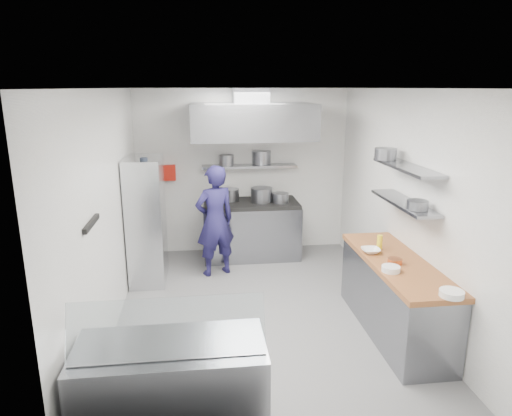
{
  "coord_description": "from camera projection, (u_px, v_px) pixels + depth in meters",
  "views": [
    {
      "loc": [
        -0.72,
        -5.24,
        2.81
      ],
      "look_at": [
        0.0,
        0.6,
        1.25
      ],
      "focal_mm": 32.0,
      "sensor_mm": 36.0,
      "label": 1
    }
  ],
  "objects": [
    {
      "name": "floor",
      "position": [
        262.0,
        314.0,
        5.83
      ],
      "size": [
        5.0,
        5.0,
        0.0
      ],
      "primitive_type": "plane",
      "color": "slate",
      "rests_on": "ground"
    },
    {
      "name": "ceiling",
      "position": [
        262.0,
        88.0,
        5.12
      ],
      "size": [
        5.0,
        5.0,
        0.0
      ],
      "primitive_type": "plane",
      "rotation": [
        3.14,
        0.0,
        0.0
      ],
      "color": "silver",
      "rests_on": "wall_back"
    },
    {
      "name": "wall_back",
      "position": [
        243.0,
        172.0,
        7.87
      ],
      "size": [
        3.6,
        2.8,
        0.02
      ],
      "primitive_type": "cube",
      "rotation": [
        1.57,
        0.0,
        0.0
      ],
      "color": "white",
      "rests_on": "floor"
    },
    {
      "name": "wall_front",
      "position": [
        312.0,
        303.0,
        3.08
      ],
      "size": [
        3.6,
        2.8,
        0.02
      ],
      "primitive_type": "cube",
      "rotation": [
        -1.57,
        0.0,
        0.0
      ],
      "color": "white",
      "rests_on": "floor"
    },
    {
      "name": "wall_left",
      "position": [
        108.0,
        214.0,
        5.26
      ],
      "size": [
        2.8,
        5.0,
        0.02
      ],
      "primitive_type": "cube",
      "rotation": [
        1.57,
        0.0,
        1.57
      ],
      "color": "white",
      "rests_on": "floor"
    },
    {
      "name": "wall_right",
      "position": [
        405.0,
        204.0,
        5.69
      ],
      "size": [
        2.8,
        5.0,
        0.02
      ],
      "primitive_type": "cube",
      "rotation": [
        1.57,
        0.0,
        -1.57
      ],
      "color": "white",
      "rests_on": "floor"
    },
    {
      "name": "gas_range",
      "position": [
        251.0,
        231.0,
        7.74
      ],
      "size": [
        1.6,
        0.8,
        0.9
      ],
      "primitive_type": "cube",
      "color": "gray",
      "rests_on": "floor"
    },
    {
      "name": "cooktop",
      "position": [
        251.0,
        203.0,
        7.62
      ],
      "size": [
        1.57,
        0.78,
        0.06
      ],
      "primitive_type": "cube",
      "color": "black",
      "rests_on": "gas_range"
    },
    {
      "name": "stock_pot_left",
      "position": [
        230.0,
        195.0,
        7.68
      ],
      "size": [
        0.31,
        0.31,
        0.2
      ],
      "primitive_type": "cylinder",
      "color": "slate",
      "rests_on": "cooktop"
    },
    {
      "name": "stock_pot_mid",
      "position": [
        262.0,
        195.0,
        7.58
      ],
      "size": [
        0.36,
        0.36,
        0.24
      ],
      "primitive_type": "cylinder",
      "color": "slate",
      "rests_on": "cooktop"
    },
    {
      "name": "stock_pot_right",
      "position": [
        281.0,
        198.0,
        7.55
      ],
      "size": [
        0.27,
        0.27,
        0.16
      ],
      "primitive_type": "cylinder",
      "color": "slate",
      "rests_on": "cooktop"
    },
    {
      "name": "over_range_shelf",
      "position": [
        249.0,
        166.0,
        7.7
      ],
      "size": [
        1.6,
        0.3,
        0.04
      ],
      "primitive_type": "cube",
      "color": "gray",
      "rests_on": "wall_back"
    },
    {
      "name": "shelf_pot_a",
      "position": [
        226.0,
        160.0,
        7.62
      ],
      "size": [
        0.24,
        0.24,
        0.18
      ],
      "primitive_type": "cylinder",
      "color": "slate",
      "rests_on": "over_range_shelf"
    },
    {
      "name": "shelf_pot_b",
      "position": [
        261.0,
        157.0,
        7.83
      ],
      "size": [
        0.33,
        0.33,
        0.22
      ],
      "primitive_type": "cylinder",
      "color": "slate",
      "rests_on": "over_range_shelf"
    },
    {
      "name": "extractor_hood",
      "position": [
        252.0,
        121.0,
        7.1
      ],
      "size": [
        1.9,
        1.15,
        0.55
      ],
      "primitive_type": "cube",
      "color": "gray",
      "rests_on": "wall_back"
    },
    {
      "name": "hood_duct",
      "position": [
        250.0,
        96.0,
        7.22
      ],
      "size": [
        0.55,
        0.55,
        0.24
      ],
      "primitive_type": "cube",
      "color": "slate",
      "rests_on": "extractor_hood"
    },
    {
      "name": "red_firebox",
      "position": [
        169.0,
        173.0,
        7.66
      ],
      "size": [
        0.22,
        0.1,
        0.26
      ],
      "primitive_type": "cube",
      "color": "red",
      "rests_on": "wall_back"
    },
    {
      "name": "chef",
      "position": [
        215.0,
        221.0,
        6.9
      ],
      "size": [
        0.73,
        0.61,
        1.71
      ],
      "primitive_type": "imported",
      "rotation": [
        0.0,
        0.0,
        3.52
      ],
      "color": "#1B1747",
      "rests_on": "floor"
    },
    {
      "name": "wire_rack",
      "position": [
        147.0,
        220.0,
        6.69
      ],
      "size": [
        0.5,
        0.9,
        1.85
      ],
      "primitive_type": "cube",
      "color": "silver",
      "rests_on": "floor"
    },
    {
      "name": "rack_bin_a",
      "position": [
        145.0,
        235.0,
        6.39
      ],
      "size": [
        0.16,
        0.2,
        0.18
      ],
      "primitive_type": "cube",
      "color": "white",
      "rests_on": "wire_rack"
    },
    {
      "name": "rack_bin_b",
      "position": [
        145.0,
        195.0,
        6.6
      ],
      "size": [
        0.15,
        0.2,
        0.17
      ],
      "primitive_type": "cube",
      "color": "yellow",
      "rests_on": "wire_rack"
    },
    {
      "name": "rack_jar",
      "position": [
        144.0,
        164.0,
        6.18
      ],
      "size": [
        0.11,
        0.11,
        0.18
      ],
      "primitive_type": "cylinder",
      "color": "black",
      "rests_on": "wire_rack"
    },
    {
      "name": "knife_strip",
      "position": [
        91.0,
        223.0,
        4.36
      ],
      "size": [
        0.04,
        0.55,
        0.05
      ],
      "primitive_type": "cube",
      "color": "black",
      "rests_on": "wall_left"
    },
    {
      "name": "prep_counter_base",
      "position": [
        394.0,
        299.0,
        5.32
      ],
      "size": [
        0.62,
        2.0,
        0.84
      ],
      "primitive_type": "cube",
      "color": "gray",
      "rests_on": "floor"
    },
    {
      "name": "prep_counter_top",
      "position": [
        397.0,
        263.0,
        5.21
      ],
      "size": [
        0.65,
        2.04,
        0.06
      ],
      "primitive_type": "cube",
      "color": "brown",
      "rests_on": "prep_counter_base"
    },
    {
      "name": "plate_stack_a",
      "position": [
        452.0,
        294.0,
        4.3
      ],
      "size": [
        0.23,
        0.23,
        0.06
      ],
      "primitive_type": "cylinder",
      "color": "white",
      "rests_on": "prep_counter_top"
    },
    {
      "name": "plate_stack_b",
      "position": [
        391.0,
        269.0,
        4.88
      ],
      "size": [
        0.2,
        0.2,
        0.06
      ],
      "primitive_type": "cylinder",
      "color": "white",
      "rests_on": "prep_counter_top"
    },
    {
      "name": "copper_pan",
      "position": [
        395.0,
        261.0,
        5.1
      ],
      "size": [
        0.16,
        0.16,
        0.06
      ],
      "primitive_type": "cylinder",
      "color": "#D8733D",
      "rests_on": "prep_counter_top"
    },
    {
      "name": "squeeze_bottle",
      "position": [
        380.0,
        242.0,
        5.53
      ],
      "size": [
        0.07,
        0.07,
        0.18
      ],
      "primitive_type": "cylinder",
      "color": "yellow",
      "rests_on": "prep_counter_top"
    },
    {
      "name": "mixing_bowl",
      "position": [
        371.0,
        251.0,
        5.43
      ],
      "size": [
        0.24,
        0.24,
        0.05
      ],
      "primitive_type": "imported",
      "rotation": [
        0.0,
        0.0,
        -0.07
      ],
      "color": "white",
      "rests_on": "prep_counter_top"
    },
    {
      "name": "wall_shelf_lower",
      "position": [
        404.0,
        203.0,
        5.35
      ],
      "size": [
        0.3,
        1.3,
        0.04
      ],
      "primitive_type": "cube",
      "color": "gray",
      "rests_on": "wall_right"
    },
    {
      "name": "wall_shelf_upper",
      "position": [
        407.0,
        167.0,
        5.25
      ],
      "size": [
        0.3,
        1.3,
        0.04
      ],
      "primitive_type": "cube",
      "color": "gray",
      "rests_on": "wall_right"
    },
    {
      "name": "shelf_pot_c",
      "position": [
        417.0,
        205.0,
        4.97
      ],
      "size": [
        0.23,
        0.23,
        0.1
      ],
      "primitive_type": "cylinder",
      "color": "slate",
      "rests_on": "wall_shelf_lower"
    },
    {
      "name": "shelf_pot_d",
      "position": [
        386.0,
        154.0,
        5.68
      ],
      "size": [
        0.27,
        0.27,
        0.14
      ],
      "primitive_type": "cylinder",
      "color": "slate",
      "rests_on": "wall_shelf_upper"
    },
    {
      "name": "display_case",
      "position": [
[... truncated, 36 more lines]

